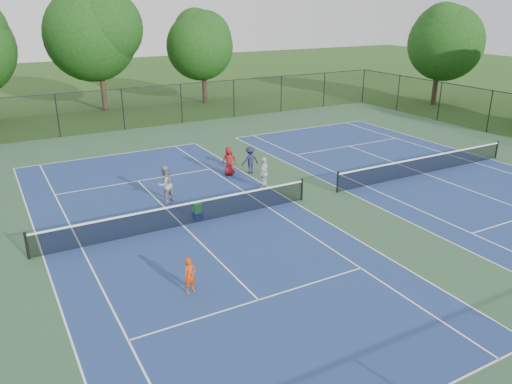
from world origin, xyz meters
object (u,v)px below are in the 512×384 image
bystander_a (264,173)px  child_player (190,275)px  tree_side_e (441,39)px  ball_hopper (197,208)px  bystander_c (229,161)px  ball_crate (198,215)px  bystander_b (250,160)px  tree_back_c (203,42)px  instructor (165,184)px  tree_back_b (97,31)px

bystander_a → child_player: bearing=7.2°
tree_side_e → ball_hopper: (-29.17, -13.60, -5.32)m
bystander_c → ball_hopper: bearing=63.1°
child_player → ball_crate: child_player is taller
bystander_a → tree_side_e: bearing=166.6°
child_player → bystander_b: bystander_b is taller
tree_back_c → ball_crate: tree_back_c is taller
child_player → instructor: instructor is taller
bystander_b → tree_back_b: bearing=-81.7°
tree_back_b → child_player: size_ratio=8.31×
instructor → ball_hopper: size_ratio=4.42×
tree_back_b → bystander_c: bearing=-85.6°
tree_side_e → child_player: (-31.66, -18.91, -5.21)m
bystander_c → ball_crate: (-3.80, -4.59, -0.64)m
ball_hopper → tree_back_b: bearing=85.2°
bystander_c → ball_hopper: size_ratio=3.87×
bystander_c → ball_crate: bearing=63.1°
tree_back_c → ball_crate: bearing=-114.4°
bystander_b → bystander_c: bystander_c is taller
tree_back_b → child_player: tree_back_b is taller
bystander_a → bystander_b: 2.56m
instructor → bystander_a: size_ratio=1.08×
child_player → tree_back_c: bearing=52.2°
tree_back_c → bystander_c: tree_back_c is taller
tree_back_c → instructor: tree_back_c is taller
tree_side_e → ball_crate: bearing=-155.0°
tree_back_b → bystander_b: size_ratio=6.66×
bystander_a → ball_hopper: bystander_a is taller
bystander_a → ball_hopper: 4.70m
child_player → bystander_a: size_ratio=0.73×
tree_side_e → bystander_c: 27.38m
bystander_a → ball_crate: 4.74m
tree_side_e → child_player: bearing=-149.2°
bystander_b → ball_hopper: 6.53m
ball_crate → tree_side_e: bearing=25.0°
bystander_a → tree_back_b: bearing=-123.7°
tree_back_c → tree_side_e: bearing=-31.4°
child_player → ball_crate: size_ratio=3.01×
bystander_b → ball_crate: 6.55m
child_player → bystander_a: bearing=32.9°
bystander_a → bystander_c: (-0.53, 2.80, -0.05)m
bystander_a → ball_crate: bearing=-16.5°
instructor → ball_crate: (0.55, -2.47, -0.75)m
child_player → bystander_c: bearing=44.3°
child_player → ball_hopper: size_ratio=2.98×
ball_hopper → tree_back_c: bearing=65.6°
tree_back_c → bystander_a: tree_back_c is taller
tree_back_b → ball_crate: tree_back_b is taller
tree_back_b → bystander_a: bearing=-84.8°
bystander_b → bystander_c: bearing=-14.5°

